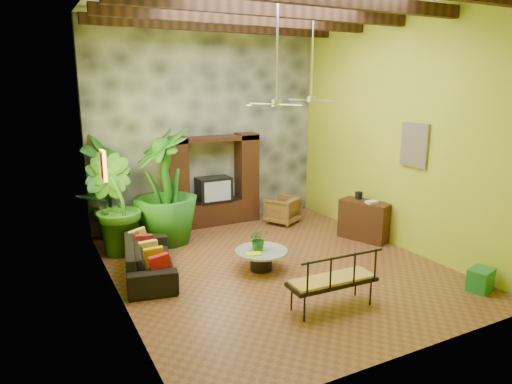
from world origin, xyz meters
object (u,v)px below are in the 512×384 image
entertainment_center (213,187)px  wicker_armchair (283,210)px  tall_plant_b (113,205)px  tall_plant_c (165,187)px  green_bin (481,280)px  ceiling_fan_back (311,90)px  iron_bench (335,278)px  ceiling_fan_front (277,91)px  coffee_table (261,257)px  tall_plant_a (108,187)px  sofa (149,259)px  side_console (365,220)px

entertainment_center → wicker_armchair: (1.61, -0.75, -0.62)m
tall_plant_b → tall_plant_c: 1.20m
wicker_armchair → green_bin: 5.14m
ceiling_fan_back → iron_bench: (-1.65, -3.25, -2.86)m
wicker_armchair → tall_plant_c: size_ratio=0.29×
ceiling_fan_front → coffee_table: ceiling_fan_front is taller
coffee_table → tall_plant_c: bearing=115.8°
wicker_armchair → tall_plant_c: (-3.09, -0.07, 0.95)m
tall_plant_c → tall_plant_a: bearing=142.8°
green_bin → tall_plant_b: bearing=137.9°
ceiling_fan_front → tall_plant_b: 4.24m
ceiling_fan_front → coffee_table: size_ratio=1.83×
wicker_armchair → tall_plant_c: tall_plant_c is taller
sofa → wicker_armchair: bearing=-55.6°
ceiling_fan_back → coffee_table: 3.90m
entertainment_center → tall_plant_a: bearing=179.7°
iron_bench → entertainment_center: bearing=91.6°
ceiling_fan_back → green_bin: 5.11m
sofa → wicker_armchair: wicker_armchair is taller
entertainment_center → coffee_table: entertainment_center is taller
tall_plant_a → side_console: (5.22, -2.72, -0.80)m
entertainment_center → green_bin: 6.40m
sofa → iron_bench: size_ratio=1.46×
tall_plant_b → green_bin: bearing=-42.1°
tall_plant_a → green_bin: 7.87m
ceiling_fan_back → tall_plant_c: (-3.08, 1.12, -2.10)m
wicker_armchair → side_console: 2.22m
iron_bench → ceiling_fan_front: bearing=97.3°
tall_plant_a → green_bin: (5.22, -5.79, -1.05)m
side_console → ceiling_fan_back: bearing=121.9°
entertainment_center → green_bin: bearing=-65.4°
sofa → wicker_armchair: (3.93, 1.72, 0.03)m
sofa → green_bin: 5.97m
ceiling_fan_back → tall_plant_a: size_ratio=0.74×
sofa → side_console: bearing=-82.0°
ceiling_fan_back → side_console: (1.05, -0.77, -2.95)m
ceiling_fan_front → tall_plant_c: (-1.28, 2.72, -2.10)m
entertainment_center → side_console: entertainment_center is taller
ceiling_fan_back → wicker_armchair: 3.28m
ceiling_fan_front → sofa: size_ratio=0.85×
tall_plant_c → green_bin: size_ratio=5.80×
tall_plant_c → side_console: size_ratio=2.30×
iron_bench → ceiling_fan_back: bearing=65.2°
ceiling_fan_front → green_bin: bearing=-38.2°
tall_plant_a → iron_bench: size_ratio=1.68×
tall_plant_c → iron_bench: 4.66m
ceiling_fan_front → tall_plant_c: 3.67m
sofa → tall_plant_c: bearing=-16.1°
entertainment_center → wicker_armchair: size_ratio=3.15×
ceiling_fan_front → wicker_armchair: (1.81, 2.79, -3.06)m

